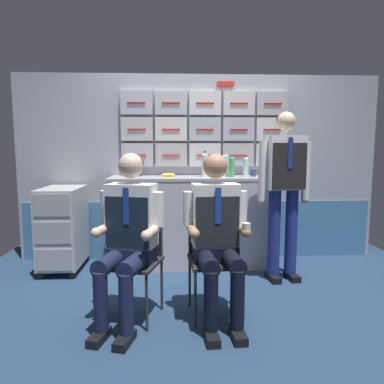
% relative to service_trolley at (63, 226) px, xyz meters
% --- Properties ---
extents(ground, '(4.80, 4.80, 0.04)m').
position_rel_service_trolley_xyz_m(ground, '(1.48, -0.98, -0.50)').
color(ground, navy).
extents(galley_bulkhead, '(4.20, 0.14, 2.15)m').
position_rel_service_trolley_xyz_m(galley_bulkhead, '(1.49, 0.39, 0.62)').
color(galley_bulkhead, '#A1A6B2').
rests_on(galley_bulkhead, ground).
extents(galley_counter, '(1.78, 0.53, 1.00)m').
position_rel_service_trolley_xyz_m(galley_counter, '(1.38, 0.11, 0.02)').
color(galley_counter, '#BEB5BD').
rests_on(galley_counter, ground).
extents(service_trolley, '(0.40, 0.65, 0.89)m').
position_rel_service_trolley_xyz_m(service_trolley, '(0.00, 0.00, 0.00)').
color(service_trolley, black).
rests_on(service_trolley, ground).
extents(folding_chair_left, '(0.49, 0.49, 0.85)m').
position_rel_service_trolley_xyz_m(folding_chair_left, '(0.90, -1.05, 0.04)').
color(folding_chair_left, '#2D2D33').
rests_on(folding_chair_left, ground).
extents(crew_member_left, '(0.52, 0.67, 1.27)m').
position_rel_service_trolley_xyz_m(crew_member_left, '(0.85, -1.21, 0.22)').
color(crew_member_left, black).
rests_on(crew_member_left, ground).
extents(folding_chair_right, '(0.43, 0.43, 0.85)m').
position_rel_service_trolley_xyz_m(folding_chair_right, '(1.51, -1.04, 0.04)').
color(folding_chair_right, '#2D2D33').
rests_on(folding_chair_right, ground).
extents(crew_member_right, '(0.50, 0.63, 1.27)m').
position_rel_service_trolley_xyz_m(crew_member_right, '(1.52, -1.20, 0.22)').
color(crew_member_right, black).
rests_on(crew_member_right, ground).
extents(crew_member_standing, '(0.52, 0.29, 1.66)m').
position_rel_service_trolley_xyz_m(crew_member_standing, '(2.27, -0.39, 0.50)').
color(crew_member_standing, black).
rests_on(crew_member_standing, ground).
extents(water_bottle_blue_cap, '(0.07, 0.07, 0.27)m').
position_rel_service_trolley_xyz_m(water_bottle_blue_cap, '(1.77, 0.17, 0.64)').
color(water_bottle_blue_cap, '#AEDDE7').
rests_on(water_bottle_blue_cap, galley_counter).
extents(water_bottle_tall, '(0.06, 0.06, 0.24)m').
position_rel_service_trolley_xyz_m(water_bottle_tall, '(1.83, 0.07, 0.63)').
color(water_bottle_tall, '#479F53').
rests_on(water_bottle_tall, galley_counter).
extents(water_bottle_short, '(0.07, 0.07, 0.28)m').
position_rel_service_trolley_xyz_m(water_bottle_short, '(1.53, 0.08, 0.65)').
color(water_bottle_short, silver).
rests_on(water_bottle_short, galley_counter).
extents(water_bottle_clear, '(0.06, 0.06, 0.24)m').
position_rel_service_trolley_xyz_m(water_bottle_clear, '(1.98, 0.08, 0.63)').
color(water_bottle_clear, '#ADD8DF').
rests_on(water_bottle_clear, galley_counter).
extents(coffee_cup_white, '(0.07, 0.07, 0.08)m').
position_rel_service_trolley_xyz_m(coffee_cup_white, '(0.80, 0.24, 0.56)').
color(coffee_cup_white, navy).
rests_on(coffee_cup_white, galley_counter).
extents(paper_cup_tan, '(0.06, 0.06, 0.07)m').
position_rel_service_trolley_xyz_m(paper_cup_tan, '(1.55, 0.23, 0.55)').
color(paper_cup_tan, silver).
rests_on(paper_cup_tan, galley_counter).
extents(paper_cup_blue, '(0.06, 0.06, 0.08)m').
position_rel_service_trolley_xyz_m(paper_cup_blue, '(2.08, 0.12, 0.56)').
color(paper_cup_blue, navy).
rests_on(paper_cup_blue, galley_counter).
extents(snack_banana, '(0.17, 0.10, 0.04)m').
position_rel_service_trolley_xyz_m(snack_banana, '(1.13, 0.14, 0.54)').
color(snack_banana, yellow).
rests_on(snack_banana, galley_counter).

